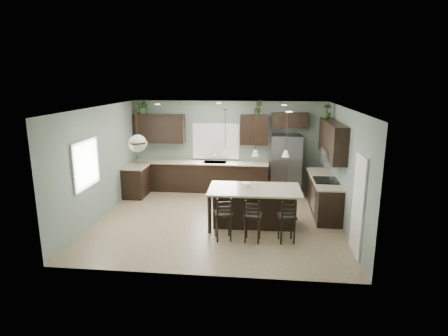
% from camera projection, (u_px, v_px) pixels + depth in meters
% --- Properties ---
extents(ground, '(6.00, 6.00, 0.00)m').
position_uv_depth(ground, '(218.00, 220.00, 9.43)').
color(ground, '#9E8466').
rests_on(ground, ground).
extents(pantry_door, '(0.04, 0.82, 2.04)m').
position_uv_depth(pantry_door, '(358.00, 206.00, 7.39)').
color(pantry_door, white).
rests_on(pantry_door, ground).
extents(window_back, '(1.35, 0.02, 1.00)m').
position_uv_depth(window_back, '(216.00, 141.00, 11.75)').
color(window_back, white).
rests_on(window_back, room_shell).
extents(window_left, '(0.02, 1.10, 1.00)m').
position_uv_depth(window_left, '(85.00, 164.00, 8.60)').
color(window_left, white).
rests_on(window_left, room_shell).
extents(left_return_cabs, '(0.60, 0.90, 0.90)m').
position_uv_depth(left_return_cabs, '(136.00, 182.00, 11.24)').
color(left_return_cabs, black).
rests_on(left_return_cabs, ground).
extents(left_return_countertop, '(0.66, 0.96, 0.04)m').
position_uv_depth(left_return_countertop, '(136.00, 166.00, 11.13)').
color(left_return_countertop, '#C2B293').
rests_on(left_return_countertop, left_return_cabs).
extents(back_lower_cabs, '(4.20, 0.60, 0.90)m').
position_uv_depth(back_lower_cabs, '(201.00, 177.00, 11.78)').
color(back_lower_cabs, black).
rests_on(back_lower_cabs, ground).
extents(back_countertop, '(4.20, 0.66, 0.04)m').
position_uv_depth(back_countertop, '(201.00, 162.00, 11.65)').
color(back_countertop, '#C2B293').
rests_on(back_countertop, back_lower_cabs).
extents(sink_inset, '(0.70, 0.45, 0.01)m').
position_uv_depth(sink_inset, '(215.00, 162.00, 11.60)').
color(sink_inset, gray).
rests_on(sink_inset, back_countertop).
extents(faucet, '(0.02, 0.02, 0.28)m').
position_uv_depth(faucet, '(215.00, 158.00, 11.54)').
color(faucet, silver).
rests_on(faucet, back_countertop).
extents(back_upper_left, '(1.55, 0.34, 0.90)m').
position_uv_depth(back_upper_left, '(160.00, 128.00, 11.69)').
color(back_upper_left, black).
rests_on(back_upper_left, room_shell).
extents(back_upper_right, '(0.85, 0.34, 0.90)m').
position_uv_depth(back_upper_right, '(254.00, 130.00, 11.39)').
color(back_upper_right, black).
rests_on(back_upper_right, room_shell).
extents(fridge_header, '(1.05, 0.34, 0.45)m').
position_uv_depth(fridge_header, '(290.00, 120.00, 11.21)').
color(fridge_header, black).
rests_on(fridge_header, room_shell).
extents(right_lower_cabs, '(0.60, 2.35, 0.90)m').
position_uv_depth(right_lower_cabs, '(323.00, 196.00, 9.89)').
color(right_lower_cabs, black).
rests_on(right_lower_cabs, ground).
extents(right_countertop, '(0.66, 2.35, 0.04)m').
position_uv_depth(right_countertop, '(324.00, 178.00, 9.79)').
color(right_countertop, '#C2B293').
rests_on(right_countertop, right_lower_cabs).
extents(cooktop, '(0.58, 0.75, 0.02)m').
position_uv_depth(cooktop, '(326.00, 180.00, 9.51)').
color(cooktop, black).
rests_on(cooktop, right_countertop).
extents(wall_oven_front, '(0.01, 0.72, 0.60)m').
position_uv_depth(wall_oven_front, '(313.00, 198.00, 9.66)').
color(wall_oven_front, gray).
rests_on(wall_oven_front, right_lower_cabs).
extents(right_upper_cabs, '(0.34, 2.35, 0.90)m').
position_uv_depth(right_upper_cabs, '(332.00, 140.00, 9.53)').
color(right_upper_cabs, black).
rests_on(right_upper_cabs, room_shell).
extents(microwave, '(0.40, 0.75, 0.40)m').
position_uv_depth(microwave, '(331.00, 157.00, 9.36)').
color(microwave, gray).
rests_on(microwave, right_upper_cabs).
extents(refrigerator, '(0.90, 0.74, 1.85)m').
position_uv_depth(refrigerator, '(286.00, 165.00, 11.23)').
color(refrigerator, gray).
rests_on(refrigerator, ground).
extents(kitchen_island, '(2.20, 1.28, 0.92)m').
position_uv_depth(kitchen_island, '(254.00, 207.00, 8.98)').
color(kitchen_island, black).
rests_on(kitchen_island, ground).
extents(serving_dish, '(0.24, 0.24, 0.14)m').
position_uv_depth(serving_dish, '(246.00, 185.00, 8.87)').
color(serving_dish, white).
rests_on(serving_dish, kitchen_island).
extents(bar_stool_left, '(0.44, 0.44, 1.00)m').
position_uv_depth(bar_stool_left, '(223.00, 218.00, 8.16)').
color(bar_stool_left, black).
rests_on(bar_stool_left, ground).
extents(bar_stool_center, '(0.39, 0.39, 0.98)m').
position_uv_depth(bar_stool_center, '(253.00, 220.00, 8.08)').
color(bar_stool_center, black).
rests_on(bar_stool_center, ground).
extents(bar_stool_right, '(0.41, 0.41, 0.97)m').
position_uv_depth(bar_stool_right, '(287.00, 221.00, 8.05)').
color(bar_stool_right, black).
rests_on(bar_stool_right, ground).
extents(pendant_left, '(0.17, 0.17, 1.10)m').
position_uv_depth(pendant_left, '(225.00, 133.00, 8.62)').
color(pendant_left, white).
rests_on(pendant_left, room_shell).
extents(pendant_center, '(0.17, 0.17, 1.10)m').
position_uv_depth(pendant_center, '(256.00, 133.00, 8.56)').
color(pendant_center, silver).
rests_on(pendant_center, room_shell).
extents(pendant_right, '(0.17, 0.17, 1.10)m').
position_uv_depth(pendant_right, '(286.00, 133.00, 8.51)').
color(pendant_right, white).
rests_on(pendant_right, room_shell).
extents(chandelier, '(0.44, 0.44, 0.95)m').
position_uv_depth(chandelier, '(137.00, 131.00, 8.32)').
color(chandelier, beige).
rests_on(chandelier, room_shell).
extents(plant_back_left, '(0.43, 0.38, 0.46)m').
position_uv_depth(plant_back_left, '(143.00, 106.00, 11.55)').
color(plant_back_left, '#254A20').
rests_on(plant_back_left, back_upper_left).
extents(plant_back_right, '(0.28, 0.24, 0.44)m').
position_uv_depth(plant_back_right, '(258.00, 108.00, 11.19)').
color(plant_back_right, '#2E4A20').
rests_on(plant_back_right, back_upper_right).
extents(plant_right_wall, '(0.24, 0.24, 0.39)m').
position_uv_depth(plant_right_wall, '(327.00, 111.00, 10.24)').
color(plant_right_wall, '#324D22').
rests_on(plant_right_wall, right_upper_cabs).
extents(room_shell, '(6.00, 6.00, 6.00)m').
position_uv_depth(room_shell, '(218.00, 154.00, 9.03)').
color(room_shell, slate).
rests_on(room_shell, ground).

